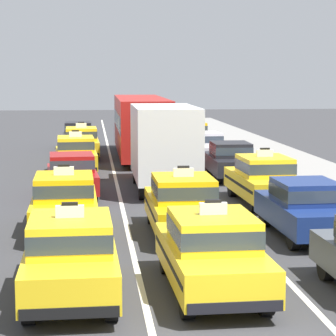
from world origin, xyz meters
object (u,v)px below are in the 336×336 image
at_px(sedan_left_third, 72,174).
at_px(box_truck_center_third, 162,144).
at_px(taxi_left_fifth, 81,142).
at_px(bus_center_fourth, 141,124).
at_px(taxi_center_nearest, 212,251).
at_px(sedan_right_fifth, 204,146).
at_px(sedan_right_second, 305,207).
at_px(sedan_left_sixth, 78,134).
at_px(taxi_right_sixth, 190,135).
at_px(taxi_left_second, 64,202).
at_px(taxi_center_second, 183,204).
at_px(taxi_right_third, 264,179).
at_px(taxi_left_fourth, 76,154).
at_px(sedan_right_fourth, 230,159).
at_px(taxi_left_nearest, 71,255).

bearing_deg(sedan_left_third, box_truck_center_third, 21.89).
relative_size(taxi_left_fifth, bus_center_fourth, 0.41).
distance_m(taxi_center_nearest, sedan_right_fifth, 21.60).
bearing_deg(sedan_right_second, sedan_left_sixth, 104.90).
distance_m(bus_center_fourth, taxi_right_sixth, 4.79).
bearing_deg(taxi_right_sixth, sedan_left_sixth, 163.36).
relative_size(taxi_left_second, taxi_center_second, 1.01).
bearing_deg(taxi_left_second, taxi_center_nearest, -62.01).
relative_size(taxi_center_nearest, box_truck_center_third, 0.66).
distance_m(sedan_left_third, sedan_left_sixth, 17.53).
bearing_deg(taxi_center_second, taxi_right_third, 53.02).
xyz_separation_m(taxi_left_fourth, box_truck_center_third, (3.47, -4.97, 0.90)).
distance_m(box_truck_center_third, bus_center_fourth, 10.69).
height_order(sedan_right_second, taxi_right_third, taxi_right_third).
bearing_deg(taxi_right_third, taxi_right_sixth, 90.32).
distance_m(sedan_left_third, box_truck_center_third, 3.86).
xyz_separation_m(sedan_left_third, sedan_right_fifth, (6.35, 9.31, 0.00)).
height_order(sedan_right_fourth, sedan_right_fifth, same).
relative_size(sedan_left_sixth, sedan_right_second, 0.99).
relative_size(taxi_center_nearest, taxi_center_second, 1.01).
distance_m(taxi_center_second, taxi_right_third, 5.63).
height_order(sedan_left_sixth, bus_center_fourth, bus_center_fourth).
relative_size(sedan_left_third, sedan_left_sixth, 1.02).
xyz_separation_m(taxi_left_second, sedan_left_third, (0.05, 6.04, -0.03)).
bearing_deg(taxi_center_second, taxi_left_fifth, 99.28).
bearing_deg(taxi_left_fourth, sedan_left_third, -90.11).
height_order(taxi_left_fourth, sedan_left_sixth, taxi_left_fourth).
distance_m(taxi_left_fourth, box_truck_center_third, 6.12).
distance_m(taxi_left_nearest, taxi_left_fifth, 24.02).
xyz_separation_m(taxi_left_fourth, bus_center_fourth, (3.35, 5.72, 0.94)).
bearing_deg(sedan_right_fourth, taxi_center_nearest, -102.39).
bearing_deg(taxi_center_second, sedan_right_fifth, 79.01).
bearing_deg(sedan_left_third, taxi_center_second, -64.14).
xyz_separation_m(taxi_center_second, sedan_right_second, (3.30, -0.61, -0.03)).
relative_size(bus_center_fourth, taxi_right_sixth, 2.43).
distance_m(taxi_center_nearest, taxi_center_second, 5.36).
height_order(sedan_left_third, sedan_left_sixth, same).
height_order(taxi_left_second, taxi_left_fifth, same).
distance_m(taxi_left_nearest, taxi_right_third, 11.72).
bearing_deg(taxi_left_second, taxi_left_nearest, -86.75).
distance_m(taxi_right_third, sedan_right_fifth, 11.51).
bearing_deg(sedan_right_fifth, taxi_left_second, -112.62).
bearing_deg(taxi_right_sixth, taxi_center_second, -98.42).
xyz_separation_m(sedan_left_sixth, taxi_center_nearest, (3.21, -29.58, 0.03)).
height_order(taxi_left_second, sedan_right_fourth, taxi_left_second).
relative_size(bus_center_fourth, taxi_right_third, 2.43).
bearing_deg(taxi_center_second, sedan_left_third, 115.86).
bearing_deg(sedan_left_third, taxi_right_third, -18.27).
distance_m(sedan_left_third, taxi_left_fourth, 6.37).
height_order(sedan_left_third, taxi_center_nearest, taxi_center_nearest).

